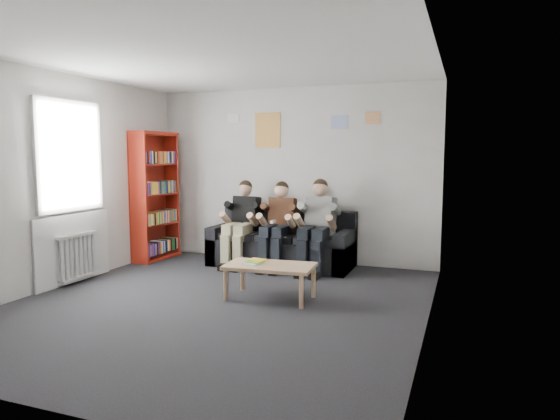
% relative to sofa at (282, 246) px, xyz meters
% --- Properties ---
extents(room_shell, '(5.00, 5.00, 5.00)m').
position_rel_sofa_xyz_m(room_shell, '(0.01, -2.10, 1.05)').
color(room_shell, black).
rests_on(room_shell, ground).
extents(sofa, '(2.13, 0.87, 0.82)m').
position_rel_sofa_xyz_m(sofa, '(0.00, 0.00, 0.00)').
color(sofa, black).
rests_on(sofa, ground).
extents(bookshelf, '(0.30, 0.91, 2.03)m').
position_rel_sofa_xyz_m(bookshelf, '(-2.06, -0.24, 0.72)').
color(bookshelf, '#9C1F11').
rests_on(bookshelf, ground).
extents(coffee_table, '(1.02, 0.56, 0.41)m').
position_rel_sofa_xyz_m(coffee_table, '(0.48, -1.71, 0.06)').
color(coffee_table, tan).
rests_on(coffee_table, ground).
extents(game_cases, '(0.24, 0.20, 0.05)m').
position_rel_sofa_xyz_m(game_cases, '(0.30, -1.73, 0.13)').
color(game_cases, silver).
rests_on(game_cases, coffee_table).
extents(person_left, '(0.39, 0.83, 1.28)m').
position_rel_sofa_xyz_m(person_left, '(-0.59, -0.20, 0.34)').
color(person_left, black).
rests_on(person_left, sofa).
extents(person_middle, '(0.39, 0.83, 1.28)m').
position_rel_sofa_xyz_m(person_middle, '(0.00, -0.20, 0.34)').
color(person_middle, '#532A1B').
rests_on(person_middle, sofa).
extents(person_right, '(0.41, 0.88, 1.33)m').
position_rel_sofa_xyz_m(person_right, '(0.59, -0.20, 0.36)').
color(person_right, white).
rests_on(person_right, sofa).
extents(radiator, '(0.10, 0.64, 0.60)m').
position_rel_sofa_xyz_m(radiator, '(-2.14, -1.90, 0.05)').
color(radiator, silver).
rests_on(radiator, ground).
extents(window, '(0.05, 1.30, 2.36)m').
position_rel_sofa_xyz_m(window, '(-2.21, -1.90, 0.73)').
color(window, white).
rests_on(window, room_shell).
extents(poster_large, '(0.42, 0.01, 0.55)m').
position_rel_sofa_xyz_m(poster_large, '(-0.39, 0.39, 1.75)').
color(poster_large, gold).
rests_on(poster_large, room_shell).
extents(poster_blue, '(0.25, 0.01, 0.20)m').
position_rel_sofa_xyz_m(poster_blue, '(0.76, 0.39, 1.85)').
color(poster_blue, blue).
rests_on(poster_blue, room_shell).
extents(poster_pink, '(0.22, 0.01, 0.18)m').
position_rel_sofa_xyz_m(poster_pink, '(1.26, 0.39, 1.90)').
color(poster_pink, '#BE3B74').
rests_on(poster_pink, room_shell).
extents(poster_sign, '(0.20, 0.01, 0.14)m').
position_rel_sofa_xyz_m(poster_sign, '(-0.99, 0.39, 1.95)').
color(poster_sign, white).
rests_on(poster_sign, room_shell).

